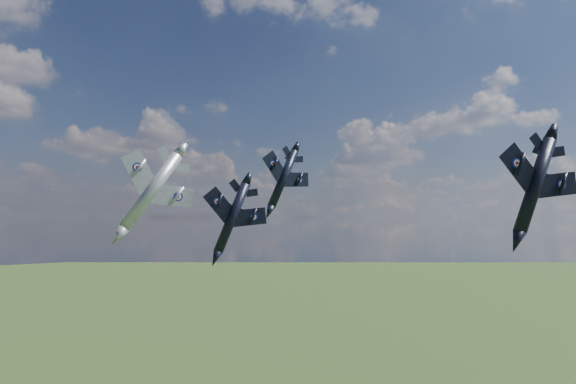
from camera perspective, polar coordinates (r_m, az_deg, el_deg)
jet_lead_navy at (r=69.25m, az=-5.70°, el=-2.57°), size 13.13×14.90×5.73m
jet_right_navy at (r=61.41m, az=23.81°, el=0.66°), size 15.12×16.90×6.36m
jet_high_navy at (r=92.50m, az=-0.49°, el=1.40°), size 11.99×15.33×7.12m
jet_left_silver at (r=72.33m, az=-13.71°, el=0.12°), size 14.87×18.04×9.07m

